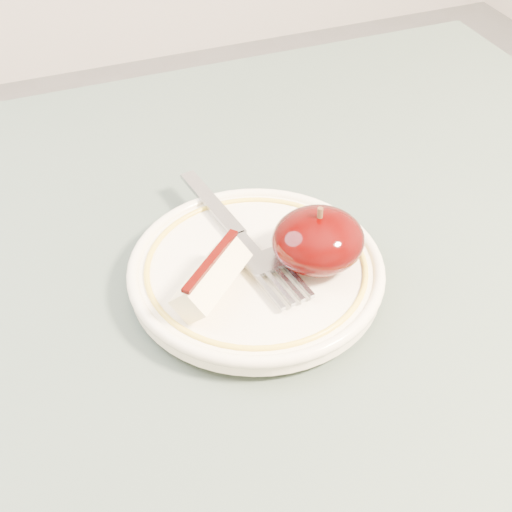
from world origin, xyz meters
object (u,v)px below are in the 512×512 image
object	(u,v)px
plate	(256,270)
fork	(240,236)
table	(250,482)
apple_half	(318,240)

from	to	relation	value
plate	fork	size ratio (longest dim) A/B	1.07
table	apple_half	bearing A→B (deg)	46.02
plate	fork	distance (m)	0.03
plate	apple_half	world-z (taller)	apple_half
apple_half	fork	size ratio (longest dim) A/B	0.38
plate	table	bearing A→B (deg)	-113.49
table	plate	distance (m)	0.15
table	apple_half	distance (m)	0.18
apple_half	fork	xyz separation A→B (m)	(-0.04, 0.04, -0.02)
plate	apple_half	size ratio (longest dim) A/B	2.79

